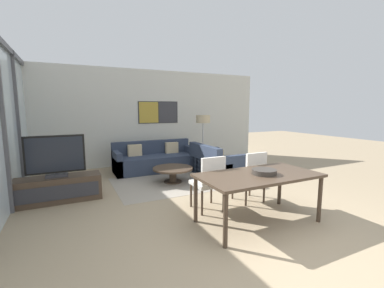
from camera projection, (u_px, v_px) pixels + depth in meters
name	position (u px, v px, depth m)	size (l,w,h in m)	color
ground_plane	(282.00, 247.00, 3.12)	(24.00, 24.00, 0.00)	#9E896B
wall_back	(151.00, 117.00, 7.73)	(7.38, 0.09, 2.80)	silver
window_wall_left	(1.00, 118.00, 3.93)	(0.07, 5.40, 2.80)	silver
area_rug	(173.00, 182.00, 5.85)	(2.58, 1.90, 0.01)	gray
tv_console	(58.00, 189.00, 4.63)	(1.46, 0.46, 0.46)	#423326
television	(56.00, 157.00, 4.55)	(0.97, 0.20, 0.75)	#2D2D33
sofa_main	(155.00, 160.00, 6.98)	(2.19, 0.86, 0.78)	#2D384C
sofa_side	(214.00, 165.00, 6.44)	(0.86, 1.41, 0.78)	#2D384C
coffee_table	(173.00, 171.00, 5.82)	(0.91, 0.91, 0.34)	#423326
dining_table	(259.00, 179.00, 3.74)	(1.78, 0.92, 0.73)	#423326
dining_chair_left	(209.00, 180.00, 4.18)	(0.46, 0.46, 0.92)	beige
dining_chair_centre	(251.00, 174.00, 4.57)	(0.46, 0.46, 0.92)	beige
fruit_bowl	(264.00, 171.00, 3.72)	(0.36, 0.36, 0.07)	#332D28
floor_lamp	(203.00, 122.00, 7.36)	(0.40, 0.40, 1.48)	#2D2D33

